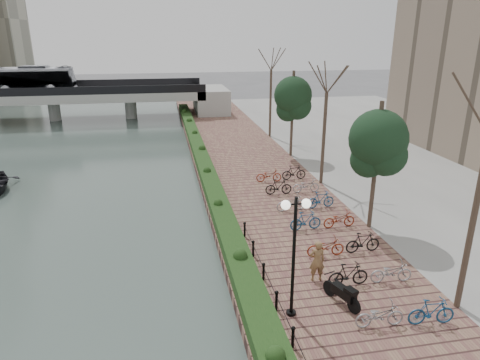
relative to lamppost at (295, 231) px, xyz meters
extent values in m
cube|color=brown|center=(2.14, 14.84, -3.51)|extent=(8.00, 75.00, 0.50)
cube|color=gray|center=(18.14, 14.84, -3.51)|extent=(24.00, 75.00, 0.50)
cube|color=#163212|center=(-1.26, 17.34, -2.96)|extent=(1.10, 56.00, 0.60)
cylinder|color=black|center=(-0.46, -1.66, -2.91)|extent=(0.10, 0.10, 0.70)
cylinder|color=black|center=(-0.46, 0.34, -2.91)|extent=(0.10, 0.10, 0.70)
cylinder|color=black|center=(-0.46, 2.34, -2.91)|extent=(0.10, 0.10, 0.70)
cylinder|color=black|center=(-0.46, 4.34, -2.91)|extent=(0.10, 0.10, 0.70)
cylinder|color=black|center=(-0.46, 6.34, -2.91)|extent=(0.10, 0.10, 0.70)
cylinder|color=black|center=(0.00, 0.00, -1.02)|extent=(0.12, 0.12, 4.48)
cylinder|color=black|center=(0.00, 0.00, 0.97)|extent=(0.70, 0.06, 0.06)
sphere|color=white|center=(-0.35, 0.00, 0.97)|extent=(0.32, 0.32, 0.32)
sphere|color=white|center=(0.35, 0.00, 0.97)|extent=(0.32, 0.32, 0.32)
imported|color=brown|center=(1.64, 1.96, -2.39)|extent=(0.68, 0.49, 1.75)
imported|color=#999A9E|center=(2.74, -1.34, -2.81)|extent=(0.60, 1.71, 0.90)
imported|color=black|center=(2.74, 1.26, -2.76)|extent=(0.47, 1.66, 1.00)
imported|color=maroon|center=(2.74, 3.86, -2.81)|extent=(0.60, 1.71, 0.90)
imported|color=navy|center=(2.74, 6.46, -2.76)|extent=(0.47, 1.66, 1.00)
imported|color=#999A9E|center=(2.74, 9.06, -2.81)|extent=(0.60, 1.71, 0.90)
imported|color=black|center=(2.74, 11.66, -2.76)|extent=(0.47, 1.66, 1.00)
imported|color=maroon|center=(2.74, 14.26, -2.81)|extent=(0.60, 1.72, 0.90)
imported|color=navy|center=(4.54, -1.34, -2.76)|extent=(0.47, 1.66, 1.00)
imported|color=#999A9E|center=(4.54, 1.26, -2.81)|extent=(0.60, 1.72, 0.90)
imported|color=black|center=(4.54, 3.86, -2.76)|extent=(0.47, 1.66, 1.00)
imported|color=maroon|center=(4.54, 6.46, -2.81)|extent=(0.60, 1.71, 0.90)
imported|color=navy|center=(4.54, 9.06, -2.76)|extent=(0.47, 1.66, 1.00)
imported|color=#999A9E|center=(4.54, 11.66, -2.81)|extent=(0.60, 1.71, 0.90)
imported|color=black|center=(4.54, 14.26, -2.76)|extent=(0.47, 1.66, 1.00)
cube|color=#A8A8A3|center=(-16.86, 42.34, -0.76)|extent=(36.00, 8.00, 1.00)
cube|color=black|center=(-16.86, 38.44, 0.19)|extent=(36.00, 0.15, 0.90)
cube|color=black|center=(-16.86, 46.24, 0.19)|extent=(36.00, 0.15, 0.90)
cylinder|color=#A8A8A3|center=(-16.86, 42.34, -2.51)|extent=(1.40, 1.40, 2.50)
cylinder|color=#A8A8A3|center=(-7.86, 42.34, -2.51)|extent=(1.40, 1.40, 2.50)
imported|color=silver|center=(-19.48, 42.34, 1.24)|extent=(2.52, 10.77, 3.00)
camera|label=1|loc=(-4.14, -12.37, 6.23)|focal=32.00mm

